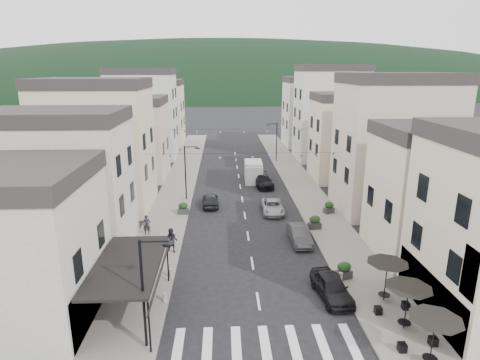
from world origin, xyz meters
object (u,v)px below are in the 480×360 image
at_px(parked_car_a, 332,287).
at_px(pedestrian_b, 172,241).
at_px(delivery_van, 253,171).
at_px(pedestrian_a, 147,225).
at_px(parked_car_d, 263,181).
at_px(parked_car_b, 299,235).
at_px(parked_car_c, 272,207).
at_px(parked_car_e, 211,200).

xyz_separation_m(parked_car_a, pedestrian_b, (-10.68, 6.61, 0.38)).
xyz_separation_m(parked_car_a, delivery_van, (-2.80, 27.59, 0.55)).
bearing_deg(pedestrian_a, parked_car_d, 47.68).
distance_m(parked_car_b, parked_car_c, 7.36).
bearing_deg(parked_car_a, pedestrian_a, 135.36).
relative_size(parked_car_c, parked_car_e, 1.11).
bearing_deg(parked_car_d, parked_car_c, -95.55).
bearing_deg(parked_car_d, parked_car_a, -91.38).
height_order(parked_car_b, pedestrian_a, pedestrian_a).
xyz_separation_m(pedestrian_a, pedestrian_b, (2.54, -3.58, 0.11)).
bearing_deg(pedestrian_a, parked_car_e, 51.21).
bearing_deg(delivery_van, parked_car_b, -81.52).
height_order(parked_car_a, parked_car_c, parked_car_a).
bearing_deg(pedestrian_a, pedestrian_b, -58.69).
bearing_deg(delivery_van, pedestrian_a, -119.33).
relative_size(parked_car_b, pedestrian_a, 2.41).
distance_m(parked_car_a, parked_car_e, 19.44).
xyz_separation_m(parked_car_b, pedestrian_a, (-12.76, 1.94, 0.30)).
xyz_separation_m(parked_car_a, parked_car_c, (-1.80, 15.49, -0.10)).
bearing_deg(parked_car_b, parked_car_a, -87.80).
bearing_deg(parked_car_d, pedestrian_b, -121.73).
height_order(parked_car_c, pedestrian_a, pedestrian_a).
distance_m(parked_car_d, parked_car_e, 9.33).
relative_size(parked_car_c, delivery_van, 0.82).
bearing_deg(parked_car_d, parked_car_e, -137.27).
bearing_deg(parked_car_b, parked_car_e, 127.53).
relative_size(parked_car_a, parked_car_b, 1.01).
bearing_deg(parked_car_d, pedestrian_a, -133.81).
bearing_deg(parked_car_e, delivery_van, -120.73).
bearing_deg(parked_car_b, parked_car_c, 99.44).
relative_size(parked_car_a, parked_car_d, 0.88).
relative_size(parked_car_a, pedestrian_b, 2.17).
xyz_separation_m(parked_car_d, pedestrian_a, (-11.43, -14.49, 0.29)).
xyz_separation_m(parked_car_a, pedestrian_a, (-13.23, 10.19, 0.26)).
distance_m(parked_car_a, parked_car_d, 24.74).
height_order(parked_car_b, parked_car_e, parked_car_b).
height_order(parked_car_a, parked_car_b, parked_car_a).
xyz_separation_m(parked_car_d, pedestrian_b, (-8.88, -18.07, 0.40)).
height_order(parked_car_a, parked_car_e, parked_car_a).
distance_m(parked_car_e, pedestrian_b, 11.43).
relative_size(parked_car_a, pedestrian_a, 2.45).
height_order(parked_car_c, delivery_van, delivery_van).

